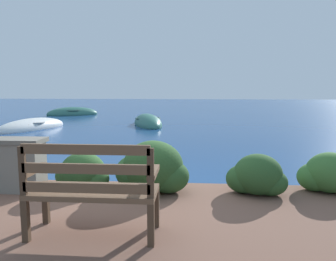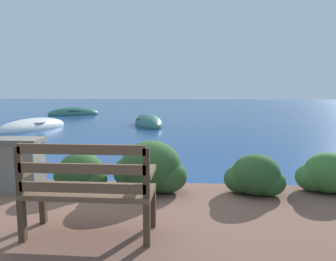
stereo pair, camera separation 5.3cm
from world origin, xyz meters
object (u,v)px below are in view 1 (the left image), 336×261
at_px(rowboat_mid, 148,124).
at_px(rowboat_far, 73,114).
at_px(rowboat_nearest, 32,128).
at_px(park_bench, 92,188).

height_order(rowboat_mid, rowboat_far, rowboat_mid).
height_order(rowboat_nearest, rowboat_mid, rowboat_mid).
distance_m(park_bench, rowboat_far, 17.04).
bearing_deg(rowboat_far, rowboat_mid, -70.23).
relative_size(park_bench, rowboat_far, 0.39).
bearing_deg(rowboat_nearest, rowboat_mid, 130.67).
relative_size(park_bench, rowboat_nearest, 0.36).
xyz_separation_m(park_bench, rowboat_far, (-6.14, 15.89, -0.63)).
distance_m(rowboat_nearest, rowboat_far, 6.55).
distance_m(park_bench, rowboat_mid, 11.12).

